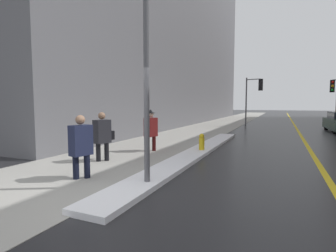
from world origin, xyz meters
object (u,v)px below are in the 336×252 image
pedestrian_in_fedora (151,128)px  fire_hydrant (202,143)px  pedestrian_in_glasses (81,144)px  lamp_post (146,66)px  pedestrian_with_shoulder_bag (103,134)px  traffic_light_near (255,91)px

pedestrian_in_fedora → fire_hydrant: (1.83, 0.45, -0.51)m
fire_hydrant → pedestrian_in_fedora: bearing=-166.2°
pedestrian_in_glasses → fire_hydrant: 4.66m
lamp_post → pedestrian_with_shoulder_bag: lamp_post is taller
pedestrian_with_shoulder_bag → pedestrian_in_glasses: bearing=37.0°
pedestrian_in_glasses → fire_hydrant: bearing=173.3°
pedestrian_in_fedora → pedestrian_in_glasses: bearing=16.7°
pedestrian_in_glasses → pedestrian_in_fedora: 3.88m
traffic_light_near → pedestrian_in_fedora: 13.70m
pedestrian_in_glasses → fire_hydrant: pedestrian_in_glasses is taller
lamp_post → fire_hydrant: bearing=90.3°
traffic_light_near → pedestrian_with_shoulder_bag: bearing=-93.6°
traffic_light_near → pedestrian_with_shoulder_bag: traffic_light_near is taller
pedestrian_in_glasses → fire_hydrant: (1.66, 4.33, -0.49)m
lamp_post → pedestrian_in_glasses: size_ratio=2.76×
pedestrian_with_shoulder_bag → pedestrian_in_fedora: 2.18m
pedestrian_in_fedora → traffic_light_near: bearing=-176.1°
lamp_post → pedestrian_in_glasses: lamp_post is taller
traffic_light_near → fire_hydrant: 13.13m
lamp_post → fire_hydrant: 4.76m
traffic_light_near → fire_hydrant: (-0.62, -12.89, -2.46)m
traffic_light_near → pedestrian_with_shoulder_bag: (-3.03, -15.44, -1.97)m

